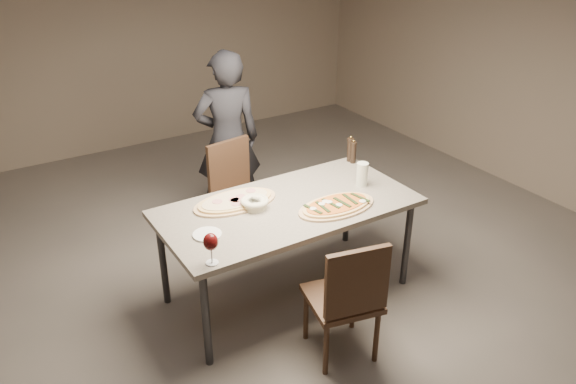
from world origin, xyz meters
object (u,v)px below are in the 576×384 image
carafe (362,174)px  chair_near (348,295)px  zucchini_pizza (336,206)px  pepper_mill_left (353,152)px  bread_basket (255,203)px  diner (228,140)px  chair_far (237,188)px  ham_pizza (235,201)px  dining_table (288,212)px

carafe → chair_near: 1.08m
zucchini_pizza → pepper_mill_left: pepper_mill_left is taller
bread_basket → diner: diner is taller
chair_far → diner: size_ratio=0.57×
pepper_mill_left → carafe: (-0.20, -0.36, -0.00)m
zucchini_pizza → carafe: size_ratio=3.30×
ham_pizza → bread_basket: (0.08, -0.13, 0.03)m
ham_pizza → carafe: size_ratio=3.45×
pepper_mill_left → carafe: 0.41m
dining_table → bread_basket: (-0.22, 0.08, 0.10)m
chair_far → diner: bearing=-115.5°
dining_table → zucchini_pizza: zucchini_pizza is taller
ham_pizza → diner: bearing=45.7°
bread_basket → dining_table: bearing=-20.1°
carafe → chair_far: (-0.60, 0.89, -0.34)m
ham_pizza → dining_table: bearing=-56.3°
bread_basket → ham_pizza: bearing=121.1°
carafe → bread_basket: bearing=172.9°
diner → dining_table: bearing=98.6°
zucchini_pizza → ham_pizza: size_ratio=0.96×
bread_basket → pepper_mill_left: size_ratio=0.99×
zucchini_pizza → dining_table: bearing=135.8°
dining_table → bread_basket: bearing=159.9°
bread_basket → carafe: bearing=-7.1°
bread_basket → diner: size_ratio=0.12×
dining_table → diner: (0.14, 1.24, 0.10)m
chair_far → carafe: bearing=115.1°
carafe → diner: (-0.49, 1.26, -0.05)m
pepper_mill_left → carafe: bearing=-118.6°
bread_basket → chair_near: chair_near is taller
bread_basket → pepper_mill_left: bearing=13.8°
dining_table → chair_near: chair_near is taller
zucchini_pizza → bread_basket: bread_basket is taller
zucchini_pizza → chair_far: bearing=97.0°
pepper_mill_left → zucchini_pizza: bearing=-135.8°
ham_pizza → carafe: (0.93, -0.24, 0.07)m
carafe → zucchini_pizza: bearing=-153.0°
diner → chair_near: bearing=99.6°
pepper_mill_left → chair_near: size_ratio=0.22×
pepper_mill_left → diner: bearing=127.5°
diner → bread_basket: bearing=87.7°
zucchini_pizza → diner: bearing=89.6°
zucchini_pizza → bread_basket: (-0.48, 0.29, 0.02)m
zucchini_pizza → pepper_mill_left: size_ratio=3.00×
carafe → chair_near: (-0.69, -0.76, -0.34)m
dining_table → carafe: 0.65m
pepper_mill_left → dining_table: bearing=-157.8°
ham_pizza → diner: size_ratio=0.39×
chair_far → diner: 0.48m
dining_table → carafe: carafe is taller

